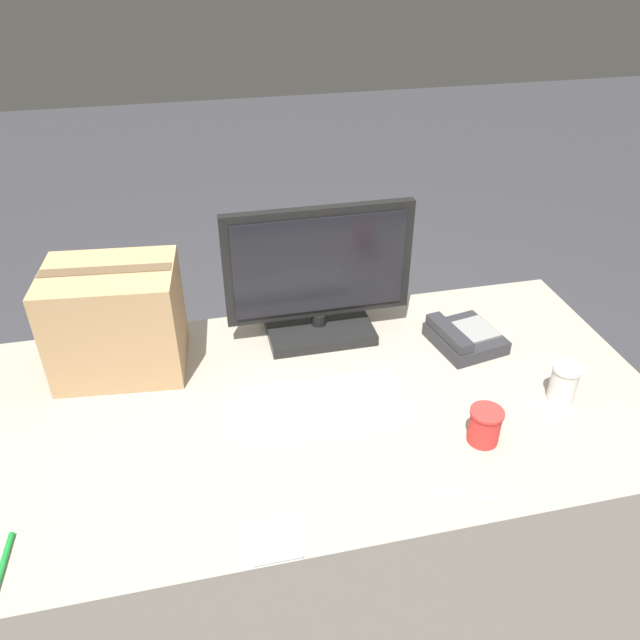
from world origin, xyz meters
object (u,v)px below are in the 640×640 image
paper_cup_left (485,426)px  sticky_note_pad (275,542)px  spoon (472,496)px  monitor (319,282)px  paper_cup_right (563,383)px  pen_marker (2,566)px  desk_phone (463,337)px  keyboard (321,399)px  cardboard_box (116,320)px

paper_cup_left → sticky_note_pad: paper_cup_left is taller
spoon → monitor: bearing=131.6°
paper_cup_right → sticky_note_pad: bearing=-160.9°
paper_cup_right → sticky_note_pad: size_ratio=1.06×
pen_marker → desk_phone: bearing=-63.8°
paper_cup_left → paper_cup_right: paper_cup_right is taller
keyboard → cardboard_box: size_ratio=1.17×
spoon → paper_cup_right: bearing=61.3°
keyboard → desk_phone: bearing=21.0°
sticky_note_pad → keyboard: bearing=64.9°
cardboard_box → monitor: bearing=3.8°
monitor → cardboard_box: bearing=-176.2°
keyboard → sticky_note_pad: keyboard is taller
paper_cup_left → paper_cup_right: size_ratio=0.89×
paper_cup_right → spoon: bearing=-144.9°
pen_marker → paper_cup_right: bearing=-77.5°
paper_cup_left → spoon: size_ratio=0.70×
pen_marker → monitor: bearing=-46.8°
paper_cup_left → sticky_note_pad: size_ratio=0.95×
keyboard → paper_cup_left: bearing=-30.2°
spoon → pen_marker: size_ratio=0.87×
spoon → pen_marker: pen_marker is taller
desk_phone → pen_marker: 1.26m
monitor → cardboard_box: size_ratio=1.49×
sticky_note_pad → pen_marker: bearing=173.5°
monitor → desk_phone: 0.45m
monitor → paper_cup_right: 0.70m
sticky_note_pad → spoon: bearing=3.1°
paper_cup_left → paper_cup_right: bearing=20.2°
keyboard → paper_cup_right: paper_cup_right is taller
spoon → sticky_note_pad: size_ratio=1.36×
monitor → paper_cup_right: bearing=-38.4°
monitor → pen_marker: (-0.77, -0.64, -0.17)m
paper_cup_right → spoon: 0.44m
desk_phone → paper_cup_right: paper_cup_right is taller
paper_cup_right → spoon: paper_cup_right is taller
monitor → sticky_note_pad: monitor is taller
keyboard → spoon: size_ratio=3.22×
desk_phone → monitor: bearing=148.3°
keyboard → monitor: bearing=80.1°
spoon → cardboard_box: bearing=165.5°
keyboard → pen_marker: size_ratio=2.79×
keyboard → pen_marker: 0.78m
monitor → paper_cup_right: (0.54, -0.43, -0.12)m
sticky_note_pad → desk_phone: bearing=40.7°
desk_phone → paper_cup_left: paper_cup_left is taller
monitor → keyboard: (-0.06, -0.31, -0.16)m
paper_cup_left → keyboard: bearing=148.1°
paper_cup_right → cardboard_box: cardboard_box is taller
desk_phone → spoon: bearing=-122.1°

